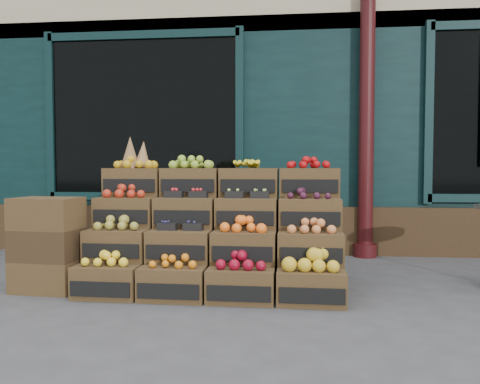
# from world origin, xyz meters

# --- Properties ---
(ground) EXTENTS (60.00, 60.00, 0.00)m
(ground) POSITION_xyz_m (0.00, 0.00, 0.00)
(ground) COLOR #424245
(ground) RESTS_ON ground
(shop_facade) EXTENTS (12.00, 6.24, 4.80)m
(shop_facade) POSITION_xyz_m (0.00, 5.11, 2.40)
(shop_facade) COLOR black
(shop_facade) RESTS_ON ground
(crate_display) EXTENTS (2.24, 1.11, 1.39)m
(crate_display) POSITION_xyz_m (-0.40, 0.44, 0.43)
(crate_display) COLOR #46321B
(crate_display) RESTS_ON ground
(spare_crates) EXTENTS (0.57, 0.42, 0.82)m
(spare_crates) POSITION_xyz_m (-1.84, 0.13, 0.41)
(spare_crates) COLOR #46321B
(spare_crates) RESTS_ON ground
(shopkeeper) EXTENTS (0.76, 0.53, 2.00)m
(shopkeeper) POSITION_xyz_m (-1.34, 2.70, 1.00)
(shopkeeper) COLOR #1D6839
(shopkeeper) RESTS_ON ground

